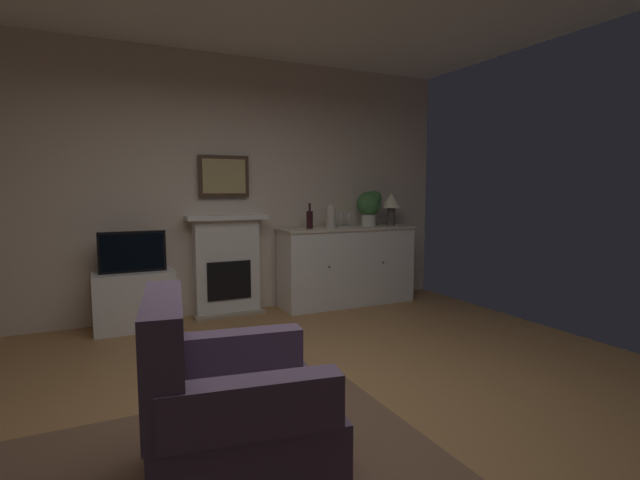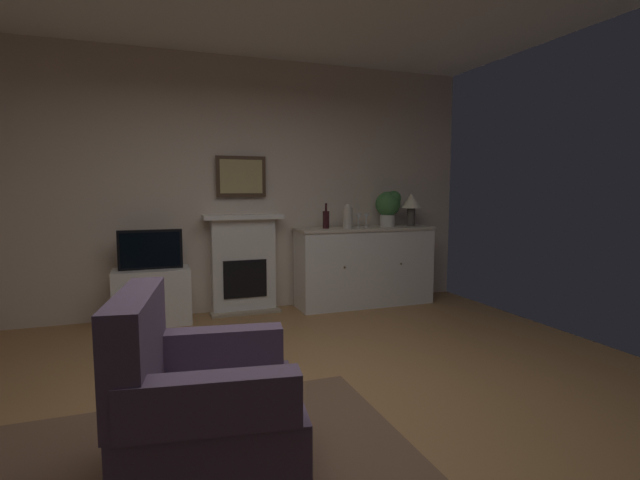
# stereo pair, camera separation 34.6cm
# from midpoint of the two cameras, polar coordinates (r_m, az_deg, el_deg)

# --- Properties ---
(ground_plane) EXTENTS (5.84, 5.53, 0.10)m
(ground_plane) POSITION_cam_midpoint_polar(r_m,az_deg,el_deg) (3.06, -3.83, -21.63)
(ground_plane) COLOR #9E7042
(ground_plane) RESTS_ON ground
(wall_rear) EXTENTS (5.84, 0.06, 2.82)m
(wall_rear) POSITION_cam_midpoint_polar(r_m,az_deg,el_deg) (5.34, -15.06, 6.33)
(wall_rear) COLOR beige
(wall_rear) RESTS_ON ground_plane
(fireplace_unit) EXTENTS (0.87, 0.30, 1.10)m
(fireplace_unit) POSITION_cam_midpoint_polar(r_m,az_deg,el_deg) (5.31, -13.06, -2.97)
(fireplace_unit) COLOR white
(fireplace_unit) RESTS_ON ground_plane
(framed_picture) EXTENTS (0.55, 0.04, 0.45)m
(framed_picture) POSITION_cam_midpoint_polar(r_m,az_deg,el_deg) (5.29, -13.42, 7.52)
(framed_picture) COLOR #473323
(sideboard_cabinet) EXTENTS (1.66, 0.49, 0.93)m
(sideboard_cabinet) POSITION_cam_midpoint_polar(r_m,az_deg,el_deg) (5.64, 1.56, -3.13)
(sideboard_cabinet) COLOR white
(sideboard_cabinet) RESTS_ON ground_plane
(table_lamp) EXTENTS (0.26, 0.26, 0.40)m
(table_lamp) POSITION_cam_midpoint_polar(r_m,az_deg,el_deg) (5.88, 6.97, 4.48)
(table_lamp) COLOR #4C4742
(table_lamp) RESTS_ON sideboard_cabinet
(wine_bottle) EXTENTS (0.08, 0.08, 0.29)m
(wine_bottle) POSITION_cam_midpoint_polar(r_m,az_deg,el_deg) (5.38, -3.11, 2.53)
(wine_bottle) COLOR #331419
(wine_bottle) RESTS_ON sideboard_cabinet
(wine_glass_left) EXTENTS (0.07, 0.07, 0.16)m
(wine_glass_left) POSITION_cam_midpoint_polar(r_m,az_deg,el_deg) (5.55, 0.79, 2.80)
(wine_glass_left) COLOR silver
(wine_glass_left) RESTS_ON sideboard_cabinet
(wine_glass_center) EXTENTS (0.07, 0.07, 0.16)m
(wine_glass_center) POSITION_cam_midpoint_polar(r_m,az_deg,el_deg) (5.61, 1.72, 2.83)
(wine_glass_center) COLOR silver
(wine_glass_center) RESTS_ON sideboard_cabinet
(vase_decorative) EXTENTS (0.11, 0.11, 0.28)m
(vase_decorative) POSITION_cam_midpoint_polar(r_m,az_deg,el_deg) (5.42, -0.48, 2.91)
(vase_decorative) COLOR beige
(vase_decorative) RESTS_ON sideboard_cabinet
(tv_cabinet) EXTENTS (0.75, 0.42, 0.57)m
(tv_cabinet) POSITION_cam_midpoint_polar(r_m,az_deg,el_deg) (5.08, -23.43, -6.75)
(tv_cabinet) COLOR white
(tv_cabinet) RESTS_ON ground_plane
(tv_set) EXTENTS (0.62, 0.07, 0.40)m
(tv_set) POSITION_cam_midpoint_polar(r_m,az_deg,el_deg) (4.97, -23.65, -1.33)
(tv_set) COLOR black
(tv_set) RESTS_ON tv_cabinet
(potted_plant_small) EXTENTS (0.30, 0.30, 0.43)m
(potted_plant_small) POSITION_cam_midpoint_polar(r_m,az_deg,el_deg) (5.77, 4.34, 4.25)
(potted_plant_small) COLOR beige
(potted_plant_small) RESTS_ON sideboard_cabinet
(armchair) EXTENTS (0.92, 0.88, 0.92)m
(armchair) POSITION_cam_midpoint_polar(r_m,az_deg,el_deg) (2.34, -15.60, -19.19)
(armchair) COLOR #604C66
(armchair) RESTS_ON ground_plane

